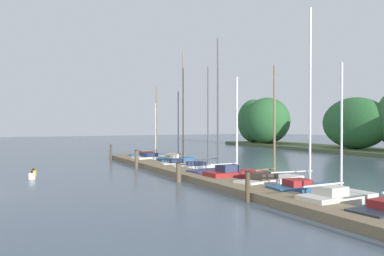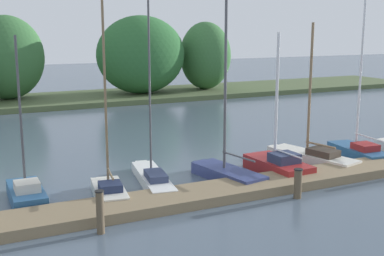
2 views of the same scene
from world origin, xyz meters
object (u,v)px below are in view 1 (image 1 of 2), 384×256
Objects in this scene: sailboat_0 at (153,156)px; mooring_piling_1 at (136,159)px; mooring_piling_0 at (111,152)px; channel_buoy_0 at (32,176)px; sailboat_4 at (205,166)px; sailboat_2 at (177,160)px; sailboat_9 at (339,198)px; channel_buoy_1 at (33,173)px; sailboat_5 at (217,169)px; mooring_piling_3 at (247,187)px; mooring_piling_2 at (179,172)px; sailboat_6 at (235,174)px; sailboat_3 at (181,163)px; sailboat_1 at (155,158)px; sailboat_8 at (307,186)px; sailboat_7 at (272,180)px.

sailboat_0 is 7.59m from mooring_piling_1.
mooring_piling_0 reaches higher than channel_buoy_0.
sailboat_2 is at bearing 99.19° from sailboat_4.
sailboat_9 reaches higher than channel_buoy_1.
sailboat_5 is at bearing 27.20° from mooring_piling_1.
sailboat_5 reaches higher than mooring_piling_3.
sailboat_4 reaches higher than sailboat_2.
sailboat_0 is at bearing 164.45° from mooring_piling_2.
sailboat_6 reaches higher than sailboat_2.
mooring_piling_2 is at bearing -124.28° from sailboat_4.
sailboat_3 is 14.45m from sailboat_9.
sailboat_0 is 4.65× the size of mooring_piling_2.
sailboat_0 reaches higher than channel_buoy_1.
sailboat_3 is at bearing 87.40° from sailboat_6.
sailboat_1 is 0.89× the size of sailboat_4.
sailboat_3 is (7.69, -0.85, 0.12)m from sailboat_0.
mooring_piling_0 is 20.74m from mooring_piling_3.
sailboat_5 is 11.05m from channel_buoy_1.
sailboat_3 is at bearing 96.56° from channel_buoy_0.
sailboat_9 is 3.46m from mooring_piling_3.
sailboat_6 is 5.68m from mooring_piling_3.
sailboat_2 is 4.10m from mooring_piling_1.
sailboat_8 is 1.51× the size of sailboat_9.
sailboat_1 reaches higher than sailboat_7.
sailboat_8 is 15.04m from channel_buoy_0.
sailboat_6 reaches higher than channel_buoy_1.
sailboat_7 is 4.95m from mooring_piling_2.
channel_buoy_1 is (4.71, -9.67, -0.18)m from sailboat_1.
sailboat_4 is at bearing 64.86° from sailboat_5.
sailboat_9 is (22.15, -1.06, 0.07)m from sailboat_0.
sailboat_5 is 7.85m from mooring_piling_3.
mooring_piling_0 is 10.87m from channel_buoy_1.
sailboat_9 is at bearing -101.99° from sailboat_5.
sailboat_4 reaches higher than mooring_piling_1.
sailboat_5 reaches higher than channel_buoy_0.
sailboat_5 is 4.64m from sailboat_7.
sailboat_9 is 23.25m from mooring_piling_0.
channel_buoy_0 is at bearing -36.33° from mooring_piling_0.
sailboat_4 is 0.84× the size of sailboat_5.
sailboat_2 is 4.63m from sailboat_4.
sailboat_7 is at bearing 129.17° from mooring_piling_3.
sailboat_2 is 1.03× the size of sailboat_9.
sailboat_1 reaches higher than sailboat_6.
sailboat_9 is at bearing -85.46° from sailboat_4.
sailboat_3 is at bearing 122.64° from sailboat_4.
sailboat_6 is (7.05, -0.10, 0.00)m from sailboat_3.
sailboat_3 is 9.39m from sailboat_7.
sailboat_8 is at bearing 14.62° from mooring_piling_1.
sailboat_6 reaches higher than channel_buoy_0.
sailboat_0 is 19.70m from sailboat_8.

